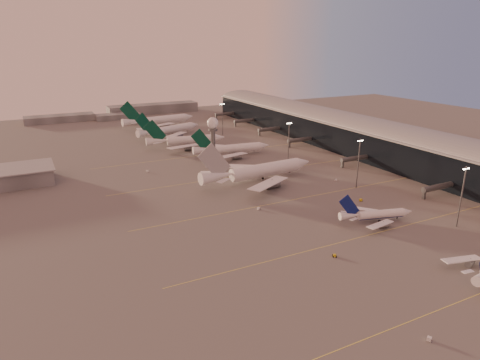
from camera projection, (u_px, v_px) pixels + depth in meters
name	position (u px, v px, depth m)	size (l,w,h in m)	color
ground	(342.00, 259.00, 145.36)	(700.00, 700.00, 0.00)	#5E5B5B
taxiway_markings	(315.00, 195.00, 205.72)	(180.00, 185.25, 0.02)	#EFE254
terminal	(362.00, 136.00, 281.92)	(57.00, 362.00, 23.04)	black
radar_tower	(213.00, 132.00, 242.54)	(6.40, 6.40, 31.10)	#515458
mast_a	(462.00, 194.00, 166.18)	(3.60, 0.56, 25.00)	#515458
mast_b	(358.00, 161.00, 211.42)	(3.60, 0.56, 25.00)	#515458
mast_c	(289.00, 140.00, 255.79)	(3.60, 0.56, 25.00)	#515458
mast_d	(223.00, 118.00, 331.08)	(3.60, 0.56, 25.00)	#515458
distant_horizon	(127.00, 112.00, 420.38)	(165.00, 37.50, 9.00)	slate
narrowbody_mid	(376.00, 216.00, 174.37)	(31.98, 25.17, 12.78)	white
widebody_white	(259.00, 174.00, 224.33)	(68.36, 54.63, 24.03)	white
greentail_a	(232.00, 150.00, 275.13)	(52.06, 41.81, 18.95)	white
greentail_b	(187.00, 142.00, 296.81)	(55.91, 44.85, 20.39)	white
greentail_c	(170.00, 131.00, 330.65)	(56.03, 44.51, 21.13)	white
greentail_d	(159.00, 122.00, 366.73)	(65.55, 52.69, 23.83)	white
gsv_truck_a	(430.00, 336.00, 105.60)	(6.00, 4.39, 2.30)	silver
gsv_tug_mid	(335.00, 256.00, 146.51)	(3.67, 3.24, 0.90)	gold
gsv_truck_b	(362.00, 199.00, 197.14)	(6.06, 3.06, 2.34)	gold
gsv_truck_c	(259.00, 207.00, 187.37)	(5.75, 3.01, 2.21)	silver
gsv_catering_b	(336.00, 177.00, 224.89)	(5.22, 2.96, 4.05)	silver
gsv_tug_far	(262.00, 172.00, 239.35)	(3.66, 4.60, 1.14)	silver
gsv_truck_d	(147.00, 170.00, 240.76)	(2.90, 5.86, 2.26)	silver
gsv_tug_hangar	(234.00, 150.00, 288.27)	(3.67, 2.58, 0.96)	gold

